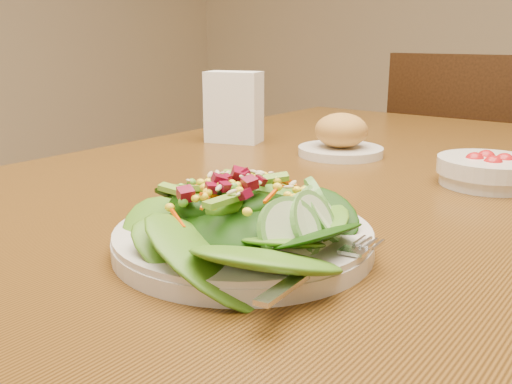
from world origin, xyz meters
The scene contains 6 objects.
dining_table centered at (0.00, 0.00, 0.65)m, with size 0.90×1.40×0.75m.
chair_far centered at (-0.12, 1.00, 0.48)m, with size 0.43×0.44×0.90m.
salad_plate centered at (0.09, -0.31, 0.78)m, with size 0.26×0.25×0.07m.
bread_plate centered at (-0.06, 0.14, 0.78)m, with size 0.14×0.14×0.07m.
tomato_bowl centered at (0.20, 0.08, 0.77)m, with size 0.14×0.14×0.05m.
napkin_holder centered at (-0.29, 0.12, 0.82)m, with size 0.12×0.09×0.13m.
Camera 1 is at (0.40, -0.72, 0.95)m, focal length 40.00 mm.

